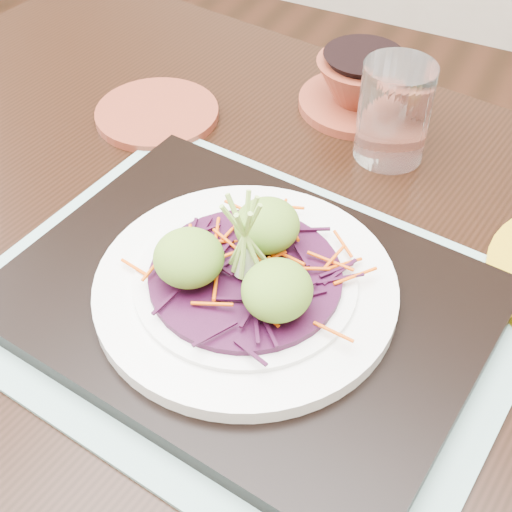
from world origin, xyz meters
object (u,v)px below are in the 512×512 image
at_px(white_plate, 246,287).
at_px(terracotta_bowl_set, 360,87).
at_px(water_glass, 394,112).
at_px(serving_tray, 246,300).
at_px(terracotta_side_plate, 157,113).
at_px(dining_table, 256,345).

relative_size(white_plate, terracotta_bowl_set, 1.42).
bearing_deg(white_plate, water_glass, 82.55).
xyz_separation_m(serving_tray, white_plate, (0.00, 0.00, 0.02)).
relative_size(serving_tray, terracotta_side_plate, 2.75).
relative_size(white_plate, terracotta_side_plate, 1.79).
relative_size(dining_table, terracotta_side_plate, 9.05).
bearing_deg(dining_table, terracotta_bowl_set, 101.45).
bearing_deg(terracotta_bowl_set, dining_table, -86.78).
height_order(serving_tray, terracotta_bowl_set, terracotta_bowl_set).
height_order(dining_table, serving_tray, serving_tray).
bearing_deg(terracotta_bowl_set, serving_tray, -85.58).
height_order(serving_tray, terracotta_side_plate, serving_tray).
bearing_deg(terracotta_bowl_set, water_glass, -49.84).
bearing_deg(serving_tray, terracotta_side_plate, 143.24).
bearing_deg(terracotta_side_plate, water_glass, 11.30).
distance_m(white_plate, water_glass, 0.28).
relative_size(serving_tray, terracotta_bowl_set, 2.19).
height_order(serving_tray, water_glass, water_glass).
height_order(terracotta_side_plate, water_glass, water_glass).
height_order(dining_table, water_glass, water_glass).
bearing_deg(serving_tray, terracotta_bowl_set, 101.31).
bearing_deg(dining_table, white_plate, -67.77).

